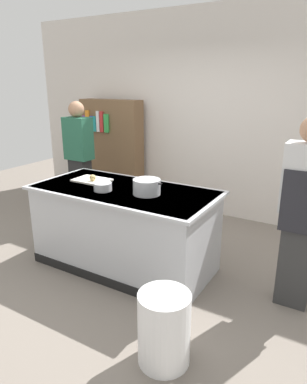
{
  "coord_description": "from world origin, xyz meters",
  "views": [
    {
      "loc": [
        2.05,
        -2.84,
        1.98
      ],
      "look_at": [
        0.25,
        0.2,
        0.85
      ],
      "focal_mm": 32.43,
      "sensor_mm": 36.0,
      "label": 1
    }
  ],
  "objects_px": {
    "onion": "(93,178)",
    "person_guest": "(79,158)",
    "stock_pot": "(147,187)",
    "mixing_bowl": "(103,187)",
    "person_chef": "(303,211)",
    "bookshelf": "(112,151)",
    "trash_bin": "(164,328)"
  },
  "relations": [
    {
      "from": "onion",
      "to": "person_guest",
      "type": "bearing_deg",
      "value": 138.71
    },
    {
      "from": "stock_pot",
      "to": "mixing_bowl",
      "type": "height_order",
      "value": "stock_pot"
    },
    {
      "from": "person_chef",
      "to": "person_guest",
      "type": "bearing_deg",
      "value": 75.93
    },
    {
      "from": "person_guest",
      "to": "bookshelf",
      "type": "distance_m",
      "value": 0.94
    },
    {
      "from": "mixing_bowl",
      "to": "person_guest",
      "type": "bearing_deg",
      "value": 140.59
    },
    {
      "from": "mixing_bowl",
      "to": "bookshelf",
      "type": "bearing_deg",
      "value": 124.93
    },
    {
      "from": "mixing_bowl",
      "to": "bookshelf",
      "type": "xyz_separation_m",
      "value": [
        -1.37,
        1.96,
        -0.09
      ]
    },
    {
      "from": "stock_pot",
      "to": "person_guest",
      "type": "height_order",
      "value": "person_guest"
    },
    {
      "from": "stock_pot",
      "to": "person_guest",
      "type": "xyz_separation_m",
      "value": [
        -1.71,
        0.9,
        -0.07
      ]
    },
    {
      "from": "person_guest",
      "to": "bookshelf",
      "type": "bearing_deg",
      "value": -160.95
    },
    {
      "from": "stock_pot",
      "to": "trash_bin",
      "type": "bearing_deg",
      "value": -52.7
    },
    {
      "from": "bookshelf",
      "to": "person_chef",
      "type": "bearing_deg",
      "value": -25.96
    },
    {
      "from": "stock_pot",
      "to": "person_guest",
      "type": "distance_m",
      "value": 1.93
    },
    {
      "from": "mixing_bowl",
      "to": "trash_bin",
      "type": "distance_m",
      "value": 1.61
    },
    {
      "from": "person_chef",
      "to": "onion",
      "type": "bearing_deg",
      "value": 92.92
    },
    {
      "from": "person_chef",
      "to": "bookshelf",
      "type": "distance_m",
      "value": 3.61
    },
    {
      "from": "onion",
      "to": "bookshelf",
      "type": "height_order",
      "value": "bookshelf"
    },
    {
      "from": "onion",
      "to": "mixing_bowl",
      "type": "bearing_deg",
      "value": -32.19
    },
    {
      "from": "stock_pot",
      "to": "mixing_bowl",
      "type": "xyz_separation_m",
      "value": [
        -0.45,
        -0.13,
        -0.04
      ]
    },
    {
      "from": "bookshelf",
      "to": "stock_pot",
      "type": "bearing_deg",
      "value": -45.11
    },
    {
      "from": "onion",
      "to": "trash_bin",
      "type": "bearing_deg",
      "value": -34.75
    },
    {
      "from": "onion",
      "to": "person_chef",
      "type": "bearing_deg",
      "value": 5.23
    },
    {
      "from": "stock_pot",
      "to": "person_chef",
      "type": "relative_size",
      "value": 0.2
    },
    {
      "from": "person_chef",
      "to": "bookshelf",
      "type": "xyz_separation_m",
      "value": [
        -3.25,
        1.58,
        -0.06
      ]
    },
    {
      "from": "mixing_bowl",
      "to": "trash_bin",
      "type": "relative_size",
      "value": 0.33
    },
    {
      "from": "trash_bin",
      "to": "person_chef",
      "type": "relative_size",
      "value": 0.33
    },
    {
      "from": "onion",
      "to": "bookshelf",
      "type": "distance_m",
      "value": 2.08
    },
    {
      "from": "onion",
      "to": "mixing_bowl",
      "type": "xyz_separation_m",
      "value": [
        0.29,
        -0.18,
        -0.01
      ]
    },
    {
      "from": "bookshelf",
      "to": "person_guest",
      "type": "bearing_deg",
      "value": -83.03
    },
    {
      "from": "mixing_bowl",
      "to": "person_chef",
      "type": "bearing_deg",
      "value": 11.37
    },
    {
      "from": "onion",
      "to": "stock_pot",
      "type": "xyz_separation_m",
      "value": [
        0.74,
        -0.05,
        0.02
      ]
    },
    {
      "from": "mixing_bowl",
      "to": "person_guest",
      "type": "relative_size",
      "value": 0.11
    }
  ]
}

